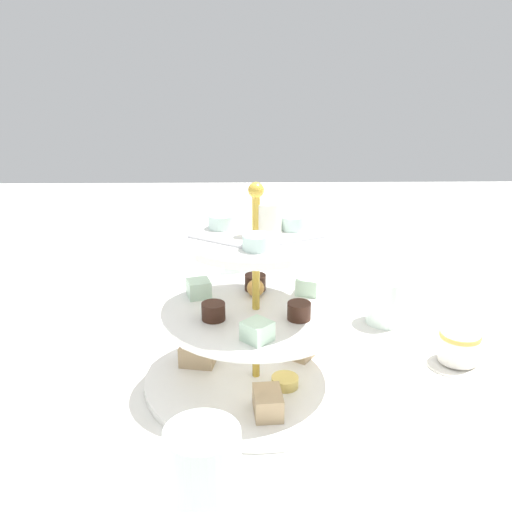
{
  "coord_description": "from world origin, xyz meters",
  "views": [
    {
      "loc": [
        -0.01,
        -0.7,
        0.44
      ],
      "look_at": [
        0.0,
        0.0,
        0.18
      ],
      "focal_mm": 41.17,
      "sensor_mm": 36.0,
      "label": 1
    }
  ],
  "objects_px": {
    "teacup_with_saucer": "(459,349)",
    "butter_knife_left": "(15,381)",
    "tiered_serving_stand": "(256,326)",
    "water_glass_tall_right": "(204,490)",
    "water_glass_mid_back": "(237,278)",
    "water_glass_short_left": "(386,301)",
    "butter_knife_right": "(507,482)"
  },
  "relations": [
    {
      "from": "water_glass_short_left",
      "to": "butter_knife_left",
      "type": "xyz_separation_m",
      "value": [
        -0.55,
        -0.17,
        -0.04
      ]
    },
    {
      "from": "tiered_serving_stand",
      "to": "water_glass_tall_right",
      "type": "relative_size",
      "value": 2.38
    },
    {
      "from": "teacup_with_saucer",
      "to": "butter_knife_left",
      "type": "xyz_separation_m",
      "value": [
        -0.63,
        -0.04,
        -0.02
      ]
    },
    {
      "from": "butter_knife_left",
      "to": "tiered_serving_stand",
      "type": "bearing_deg",
      "value": 97.14
    },
    {
      "from": "teacup_with_saucer",
      "to": "butter_knife_left",
      "type": "bearing_deg",
      "value": -176.45
    },
    {
      "from": "water_glass_tall_right",
      "to": "butter_knife_left",
      "type": "xyz_separation_m",
      "value": [
        -0.28,
        0.28,
        -0.06
      ]
    },
    {
      "from": "teacup_with_saucer",
      "to": "water_glass_short_left",
      "type": "bearing_deg",
      "value": 118.88
    },
    {
      "from": "water_glass_short_left",
      "to": "butter_knife_right",
      "type": "height_order",
      "value": "water_glass_short_left"
    },
    {
      "from": "butter_knife_left",
      "to": "butter_knife_right",
      "type": "bearing_deg",
      "value": 78.73
    },
    {
      "from": "butter_knife_left",
      "to": "water_glass_mid_back",
      "type": "height_order",
      "value": "water_glass_mid_back"
    },
    {
      "from": "butter_knife_right",
      "to": "water_glass_mid_back",
      "type": "distance_m",
      "value": 0.54
    },
    {
      "from": "butter_knife_left",
      "to": "water_glass_tall_right",
      "type": "bearing_deg",
      "value": 52.73
    },
    {
      "from": "water_glass_tall_right",
      "to": "water_glass_mid_back",
      "type": "height_order",
      "value": "water_glass_tall_right"
    },
    {
      "from": "butter_knife_left",
      "to": "butter_knife_right",
      "type": "xyz_separation_m",
      "value": [
        0.6,
        -0.21,
        0.0
      ]
    },
    {
      "from": "water_glass_tall_right",
      "to": "water_glass_mid_back",
      "type": "relative_size",
      "value": 1.28
    },
    {
      "from": "water_glass_short_left",
      "to": "water_glass_mid_back",
      "type": "xyz_separation_m",
      "value": [
        -0.25,
        0.07,
        0.01
      ]
    },
    {
      "from": "teacup_with_saucer",
      "to": "water_glass_tall_right",
      "type": "bearing_deg",
      "value": -137.08
    },
    {
      "from": "tiered_serving_stand",
      "to": "teacup_with_saucer",
      "type": "bearing_deg",
      "value": 8.33
    },
    {
      "from": "teacup_with_saucer",
      "to": "butter_knife_left",
      "type": "height_order",
      "value": "teacup_with_saucer"
    },
    {
      "from": "butter_knife_left",
      "to": "butter_knife_right",
      "type": "height_order",
      "value": "same"
    },
    {
      "from": "tiered_serving_stand",
      "to": "butter_knife_left",
      "type": "xyz_separation_m",
      "value": [
        -0.33,
        0.0,
        -0.08
      ]
    },
    {
      "from": "teacup_with_saucer",
      "to": "water_glass_mid_back",
      "type": "xyz_separation_m",
      "value": [
        -0.32,
        0.21,
        0.03
      ]
    },
    {
      "from": "teacup_with_saucer",
      "to": "butter_knife_left",
      "type": "relative_size",
      "value": 0.53
    },
    {
      "from": "tiered_serving_stand",
      "to": "butter_knife_right",
      "type": "relative_size",
      "value": 1.79
    },
    {
      "from": "tiered_serving_stand",
      "to": "water_glass_mid_back",
      "type": "distance_m",
      "value": 0.26
    },
    {
      "from": "tiered_serving_stand",
      "to": "teacup_with_saucer",
      "type": "xyz_separation_m",
      "value": [
        0.29,
        0.04,
        -0.06
      ]
    },
    {
      "from": "water_glass_tall_right",
      "to": "butter_knife_left",
      "type": "height_order",
      "value": "water_glass_tall_right"
    },
    {
      "from": "water_glass_tall_right",
      "to": "butter_knife_left",
      "type": "relative_size",
      "value": 0.75
    },
    {
      "from": "water_glass_tall_right",
      "to": "water_glass_short_left",
      "type": "height_order",
      "value": "water_glass_tall_right"
    },
    {
      "from": "water_glass_mid_back",
      "to": "water_glass_short_left",
      "type": "bearing_deg",
      "value": -16.47
    },
    {
      "from": "water_glass_mid_back",
      "to": "tiered_serving_stand",
      "type": "bearing_deg",
      "value": -83.19
    },
    {
      "from": "water_glass_short_left",
      "to": "butter_knife_right",
      "type": "distance_m",
      "value": 0.39
    }
  ]
}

